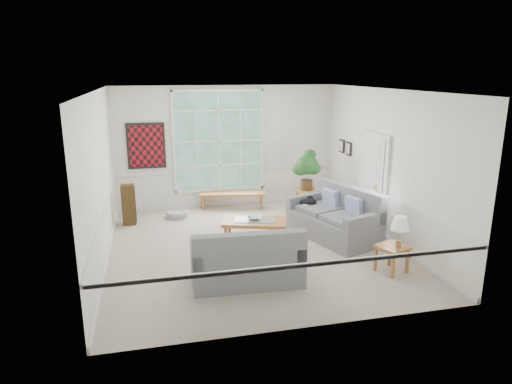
% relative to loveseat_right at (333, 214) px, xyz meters
% --- Properties ---
extents(floor, '(5.50, 6.00, 0.01)m').
position_rel_loveseat_right_xyz_m(floor, '(-1.70, -0.11, -0.53)').
color(floor, '#AB9D8E').
rests_on(floor, ground).
extents(ceiling, '(5.50, 6.00, 0.02)m').
position_rel_loveseat_right_xyz_m(ceiling, '(-1.70, -0.11, 2.48)').
color(ceiling, white).
rests_on(ceiling, ground).
extents(wall_back, '(5.50, 0.02, 3.00)m').
position_rel_loveseat_right_xyz_m(wall_back, '(-1.70, 2.89, 0.98)').
color(wall_back, white).
rests_on(wall_back, ground).
extents(wall_front, '(5.50, 0.02, 3.00)m').
position_rel_loveseat_right_xyz_m(wall_front, '(-1.70, -3.11, 0.98)').
color(wall_front, white).
rests_on(wall_front, ground).
extents(wall_left, '(0.02, 6.00, 3.00)m').
position_rel_loveseat_right_xyz_m(wall_left, '(-4.45, -0.11, 0.98)').
color(wall_left, white).
rests_on(wall_left, ground).
extents(wall_right, '(0.02, 6.00, 3.00)m').
position_rel_loveseat_right_xyz_m(wall_right, '(1.05, -0.11, 0.98)').
color(wall_right, white).
rests_on(wall_right, ground).
extents(window_back, '(2.30, 0.08, 2.40)m').
position_rel_loveseat_right_xyz_m(window_back, '(-1.90, 2.85, 1.13)').
color(window_back, white).
rests_on(window_back, wall_back).
extents(entry_door, '(0.08, 0.90, 2.10)m').
position_rel_loveseat_right_xyz_m(entry_door, '(1.01, 0.49, 0.53)').
color(entry_door, white).
rests_on(entry_door, floor).
extents(door_sidelight, '(0.08, 0.26, 1.90)m').
position_rel_loveseat_right_xyz_m(door_sidelight, '(1.01, -0.14, 0.63)').
color(door_sidelight, white).
rests_on(door_sidelight, wall_right).
extents(wall_art, '(0.90, 0.06, 1.10)m').
position_rel_loveseat_right_xyz_m(wall_art, '(-3.65, 2.84, 1.08)').
color(wall_art, '#580B13').
rests_on(wall_art, wall_back).
extents(wall_frame_near, '(0.04, 0.26, 0.32)m').
position_rel_loveseat_right_xyz_m(wall_frame_near, '(1.01, 1.64, 1.03)').
color(wall_frame_near, black).
rests_on(wall_frame_near, wall_right).
extents(wall_frame_far, '(0.04, 0.26, 0.32)m').
position_rel_loveseat_right_xyz_m(wall_frame_far, '(1.01, 2.04, 1.03)').
color(wall_frame_far, black).
rests_on(wall_frame_far, wall_right).
extents(loveseat_right, '(1.57, 2.15, 1.04)m').
position_rel_loveseat_right_xyz_m(loveseat_right, '(0.00, 0.00, 0.00)').
color(loveseat_right, slate).
rests_on(loveseat_right, floor).
extents(loveseat_front, '(1.81, 0.99, 0.96)m').
position_rel_loveseat_right_xyz_m(loveseat_front, '(-2.15, -1.56, -0.04)').
color(loveseat_front, slate).
rests_on(loveseat_front, floor).
extents(coffee_table, '(1.40, 1.04, 0.47)m').
position_rel_loveseat_right_xyz_m(coffee_table, '(-1.62, 0.12, -0.29)').
color(coffee_table, '#A86730').
rests_on(coffee_table, floor).
extents(pewter_bowl, '(0.37, 0.37, 0.08)m').
position_rel_loveseat_right_xyz_m(pewter_bowl, '(-1.63, 0.14, -0.02)').
color(pewter_bowl, '#9E9EA3').
rests_on(pewter_bowl, coffee_table).
extents(window_bench, '(1.67, 0.62, 0.38)m').
position_rel_loveseat_right_xyz_m(window_bench, '(-1.64, 2.54, -0.33)').
color(window_bench, '#A86730').
rests_on(window_bench, floor).
extents(end_table, '(0.56, 0.56, 0.55)m').
position_rel_loveseat_right_xyz_m(end_table, '(0.12, 1.82, -0.25)').
color(end_table, '#A86730').
rests_on(end_table, floor).
extents(houseplant, '(0.60, 0.60, 0.98)m').
position_rel_loveseat_right_xyz_m(houseplant, '(0.07, 1.85, 0.52)').
color(houseplant, '#235223').
rests_on(houseplant, end_table).
extents(side_table, '(0.60, 0.60, 0.47)m').
position_rel_loveseat_right_xyz_m(side_table, '(0.34, -1.77, -0.28)').
color(side_table, '#A86730').
rests_on(side_table, floor).
extents(table_lamp, '(0.43, 0.43, 0.54)m').
position_rel_loveseat_right_xyz_m(table_lamp, '(0.40, -1.84, 0.22)').
color(table_lamp, white).
rests_on(table_lamp, side_table).
extents(pet_bed, '(0.57, 0.57, 0.15)m').
position_rel_loveseat_right_xyz_m(pet_bed, '(-3.04, 2.10, -0.45)').
color(pet_bed, gray).
rests_on(pet_bed, floor).
extents(floor_speaker, '(0.29, 0.24, 0.91)m').
position_rel_loveseat_right_xyz_m(floor_speaker, '(-4.10, 1.83, -0.06)').
color(floor_speaker, '#3A2611').
rests_on(floor_speaker, floor).
extents(cat, '(0.45, 0.41, 0.18)m').
position_rel_loveseat_right_xyz_m(cat, '(-0.33, 0.61, 0.10)').
color(cat, black).
rests_on(cat, loveseat_right).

